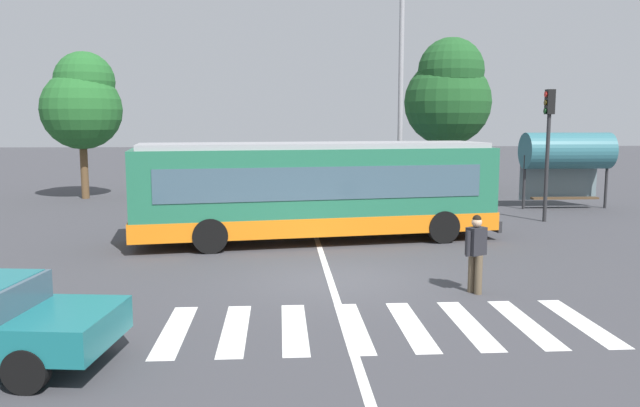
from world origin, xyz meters
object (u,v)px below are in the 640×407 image
object	(u,v)px
parked_car_teal	(289,181)
background_tree_right	(449,93)
city_transit_bus	(316,190)
parked_car_black	(337,180)
traffic_light_far_corner	(548,134)
bus_stop_shelter	(567,152)
twin_arm_street_lamp	(401,58)
pedestrian_crossing_street	(476,249)
background_tree_left	(82,102)
parked_car_blue	(390,179)

from	to	relation	value
parked_car_teal	background_tree_right	bearing A→B (deg)	14.25
city_transit_bus	parked_car_black	bearing A→B (deg)	81.65
traffic_light_far_corner	bus_stop_shelter	xyz separation A→B (m)	(2.34, 3.38, -0.84)
city_transit_bus	background_tree_right	xyz separation A→B (m)	(7.94, 14.05, 3.64)
parked_car_black	bus_stop_shelter	bearing A→B (deg)	-31.60
traffic_light_far_corner	twin_arm_street_lamp	bearing A→B (deg)	157.43
bus_stop_shelter	traffic_light_far_corner	bearing A→B (deg)	-124.75
pedestrian_crossing_street	bus_stop_shelter	size ratio (longest dim) A/B	0.46
pedestrian_crossing_street	traffic_light_far_corner	size ratio (longest dim) A/B	0.35
background_tree_left	twin_arm_street_lamp	bearing A→B (deg)	-23.79
parked_car_teal	city_transit_bus	bearing A→B (deg)	-86.74
parked_car_blue	traffic_light_far_corner	bearing A→B (deg)	-65.27
parked_car_blue	traffic_light_far_corner	size ratio (longest dim) A/B	0.93
pedestrian_crossing_street	parked_car_blue	distance (m)	18.61
parked_car_blue	parked_car_teal	bearing A→B (deg)	-174.83
pedestrian_crossing_street	background_tree_left	world-z (taller)	background_tree_left
parked_car_black	background_tree_left	bearing A→B (deg)	-176.59
traffic_light_far_corner	background_tree_left	size ratio (longest dim) A/B	0.69
bus_stop_shelter	background_tree_left	distance (m)	22.26
city_transit_bus	bus_stop_shelter	bearing A→B (deg)	30.83
city_transit_bus	parked_car_blue	xyz separation A→B (m)	(4.55, 12.33, -0.82)
parked_car_black	twin_arm_street_lamp	size ratio (longest dim) A/B	0.44
traffic_light_far_corner	twin_arm_street_lamp	distance (m)	6.23
pedestrian_crossing_street	traffic_light_far_corner	xyz separation A→B (m)	(5.67, 9.46, 2.29)
background_tree_left	parked_car_black	bearing A→B (deg)	3.41
city_transit_bus	pedestrian_crossing_street	distance (m)	6.97
background_tree_right	bus_stop_shelter	bearing A→B (deg)	-67.06
city_transit_bus	background_tree_left	distance (m)	15.94
pedestrian_crossing_street	parked_car_teal	size ratio (longest dim) A/B	0.38
pedestrian_crossing_street	traffic_light_far_corner	world-z (taller)	traffic_light_far_corner
parked_car_black	background_tree_left	world-z (taller)	background_tree_left
traffic_light_far_corner	bus_stop_shelter	world-z (taller)	traffic_light_far_corner
city_transit_bus	parked_car_blue	distance (m)	13.17
parked_car_teal	twin_arm_street_lamp	distance (m)	9.50
twin_arm_street_lamp	background_tree_left	bearing A→B (deg)	156.21
traffic_light_far_corner	background_tree_right	world-z (taller)	background_tree_right
city_transit_bus	twin_arm_street_lamp	size ratio (longest dim) A/B	1.12
parked_car_black	twin_arm_street_lamp	xyz separation A→B (m)	(1.84, -6.97, 5.40)
parked_car_teal	background_tree_left	bearing A→B (deg)	-178.43
parked_car_black	parked_car_blue	bearing A→B (deg)	0.21
bus_stop_shelter	parked_car_teal	bearing A→B (deg)	155.97
pedestrian_crossing_street	bus_stop_shelter	bearing A→B (deg)	58.04
bus_stop_shelter	parked_car_black	bearing A→B (deg)	148.40
traffic_light_far_corner	twin_arm_street_lamp	world-z (taller)	twin_arm_street_lamp
parked_car_teal	parked_car_blue	xyz separation A→B (m)	(5.23, 0.47, 0.00)
traffic_light_far_corner	background_tree_right	distance (m)	11.02
parked_car_teal	parked_car_black	xyz separation A→B (m)	(2.48, 0.46, 0.00)
parked_car_blue	twin_arm_street_lamp	distance (m)	8.87
parked_car_teal	traffic_light_far_corner	xyz separation A→B (m)	(9.42, -8.62, 2.49)
bus_stop_shelter	twin_arm_street_lamp	xyz separation A→B (m)	(-7.44, -1.26, 3.75)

